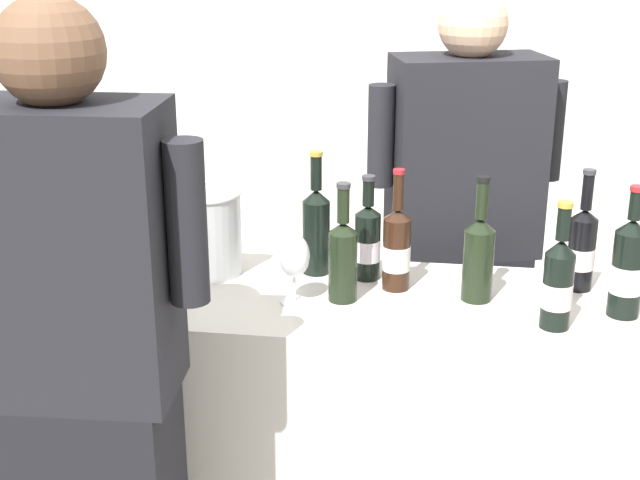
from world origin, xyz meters
TOP-DOWN VIEW (x-y plane):
  - wall_back at (0.00, 2.60)m, footprint 8.00×0.10m
  - counter at (0.00, 0.00)m, footprint 1.85×0.54m
  - wine_bottle_0 at (0.02, -0.03)m, footprint 0.07×0.07m
  - wine_bottle_1 at (-0.46, -0.09)m, footprint 0.08×0.08m
  - wine_bottle_2 at (0.37, 0.02)m, footprint 0.08×0.08m
  - wine_bottle_3 at (-0.64, 0.14)m, footprint 0.08×0.08m
  - wine_bottle_4 at (0.15, 0.07)m, footprint 0.07×0.07m
  - wine_bottle_5 at (-0.76, 0.09)m, footprint 0.08×0.08m
  - wine_bottle_6 at (0.55, -0.12)m, footprint 0.07×0.07m
  - wine_bottle_7 at (0.64, 0.14)m, footprint 0.07×0.07m
  - wine_bottle_8 at (0.07, 0.13)m, footprint 0.07×0.07m
  - wine_bottle_9 at (0.72, -0.02)m, footprint 0.08×0.08m
  - wine_bottle_10 at (-0.07, 0.15)m, footprint 0.08×0.08m
  - wine_glass at (-0.10, -0.06)m, footprint 0.08×0.08m
  - ice_bucket at (-0.38, 0.11)m, footprint 0.22×0.22m
  - person_server at (0.33, 0.56)m, footprint 0.59×0.36m
  - person_guest at (-0.46, -0.56)m, footprint 0.56×0.26m

SIDE VIEW (x-z plane):
  - counter at x=0.00m, z-range 0.00..0.94m
  - person_server at x=0.33m, z-range -0.02..1.66m
  - person_guest at x=-0.46m, z-range -0.01..1.72m
  - wine_bottle_8 at x=0.07m, z-range 0.90..1.19m
  - wine_bottle_5 at x=-0.76m, z-range 0.89..1.21m
  - wine_bottle_4 at x=0.15m, z-range 0.89..1.21m
  - wine_bottle_6 at x=0.55m, z-range 0.89..1.21m
  - wine_bottle_7 at x=0.64m, z-range 0.89..1.22m
  - wine_bottle_0 at x=0.02m, z-range 0.90..1.21m
  - wine_bottle_3 at x=-0.64m, z-range 0.89..1.22m
  - ice_bucket at x=-0.38m, z-range 0.94..1.17m
  - wine_glass at x=-0.10m, z-range 0.96..1.15m
  - wine_bottle_2 at x=0.37m, z-range 0.89..1.22m
  - wine_bottle_9 at x=0.72m, z-range 0.90..1.23m
  - wine_bottle_1 at x=-0.46m, z-range 0.89..1.23m
  - wine_bottle_10 at x=-0.07m, z-range 0.90..1.24m
  - wall_back at x=0.00m, z-range 0.00..2.80m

